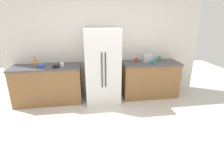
% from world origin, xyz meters
% --- Properties ---
extents(ground_plane, '(10.10, 10.10, 0.00)m').
position_xyz_m(ground_plane, '(0.00, 0.00, 0.00)').
color(ground_plane, beige).
extents(kitchen_back_panel, '(5.05, 0.10, 2.96)m').
position_xyz_m(kitchen_back_panel, '(0.00, 2.04, 1.48)').
color(kitchen_back_panel, silver).
rests_on(kitchen_back_panel, ground_plane).
extents(counter_left, '(1.61, 0.63, 0.92)m').
position_xyz_m(counter_left, '(-1.46, 1.69, 0.46)').
color(counter_left, olive).
rests_on(counter_left, ground_plane).
extents(counter_right, '(1.46, 0.63, 0.92)m').
position_xyz_m(counter_right, '(1.13, 1.69, 0.46)').
color(counter_right, olive).
rests_on(counter_right, ground_plane).
extents(refrigerator, '(0.83, 0.72, 1.79)m').
position_xyz_m(refrigerator, '(-0.13, 1.63, 0.90)').
color(refrigerator, white).
rests_on(refrigerator, ground_plane).
extents(toaster, '(0.23, 0.16, 0.21)m').
position_xyz_m(toaster, '(1.05, 1.75, 1.03)').
color(toaster, silver).
rests_on(toaster, counter_right).
extents(bottle_a, '(0.06, 0.06, 0.25)m').
position_xyz_m(bottle_a, '(-1.70, 1.73, 1.02)').
color(bottle_a, orange).
rests_on(bottle_a, counter_left).
extents(cup_a, '(0.09, 0.09, 0.10)m').
position_xyz_m(cup_a, '(0.76, 1.77, 0.98)').
color(cup_a, red).
rests_on(cup_a, counter_right).
extents(cup_b, '(0.09, 0.09, 0.09)m').
position_xyz_m(cup_b, '(1.16, 1.58, 0.97)').
color(cup_b, teal).
rests_on(cup_b, counter_right).
extents(cup_c, '(0.08, 0.08, 0.10)m').
position_xyz_m(cup_c, '(1.43, 1.86, 0.98)').
color(cup_c, green).
rests_on(cup_c, counter_right).
extents(cup_d, '(0.09, 0.09, 0.09)m').
position_xyz_m(cup_d, '(-1.07, 1.63, 0.97)').
color(cup_d, white).
rests_on(cup_d, counter_left).
extents(bowl_a, '(0.16, 0.16, 0.06)m').
position_xyz_m(bowl_a, '(-1.15, 1.78, 0.95)').
color(bowl_a, brown).
rests_on(bowl_a, counter_left).
extents(bowl_b, '(0.14, 0.14, 0.05)m').
position_xyz_m(bowl_b, '(-1.21, 1.55, 0.95)').
color(bowl_b, black).
rests_on(bowl_b, counter_left).
extents(bowl_c, '(0.17, 0.17, 0.06)m').
position_xyz_m(bowl_c, '(-1.55, 1.64, 0.96)').
color(bowl_c, blue).
rests_on(bowl_c, counter_left).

